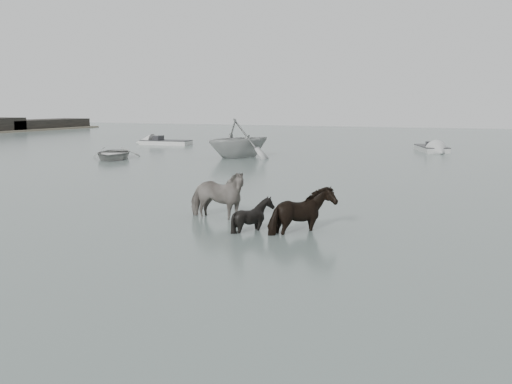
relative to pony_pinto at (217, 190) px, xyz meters
The scene contains 8 objects.
ground 2.26m from the pony_pinto, 18.56° to the right, with size 140.00×140.00×0.00m, color #4A5854.
pony_pinto is the anchor object (origin of this frame).
pony_dark 3.11m from the pony_pinto, 15.38° to the right, with size 1.60×1.37×1.61m, color black.
pony_black 1.95m from the pony_pinto, 32.83° to the right, with size 1.00×1.13×1.25m, color black.
rowboat_lead 20.24m from the pony_pinto, 135.13° to the left, with size 3.01×4.22×0.87m, color #A3A39F.
rowboat_trail 19.63m from the pony_pinto, 112.25° to the left, with size 4.27×4.95×2.61m, color #ABAEAB.
skiff_outer 31.63m from the pony_pinto, 124.19° to the left, with size 5.79×1.60×0.75m, color beige, non-canonical shape.
skiff_mid 28.13m from the pony_pinto, 82.90° to the left, with size 5.84×1.60×0.75m, color #A6A8A5, non-canonical shape.
Camera 1 is at (5.59, -14.46, 3.45)m, focal length 40.00 mm.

